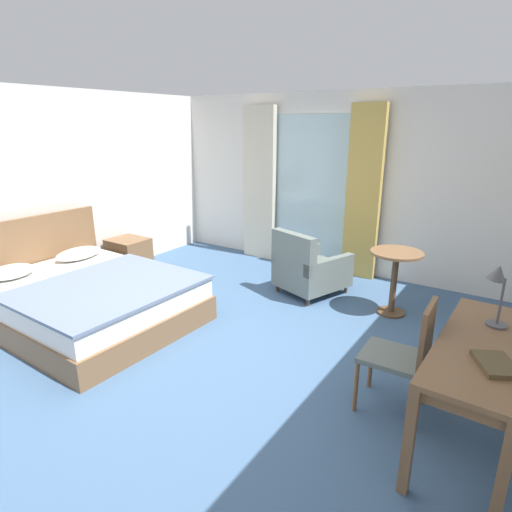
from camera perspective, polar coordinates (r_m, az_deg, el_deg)
The scene contains 14 objects.
ground at distance 4.29m, azimuth -6.73°, elevation -12.81°, with size 5.99×6.49×0.10m, color #426084.
wall_back at distance 6.33m, azimuth 10.70°, elevation 9.54°, with size 5.59×0.12×2.53m, color silver.
wall_left at distance 5.94m, azimuth -28.01°, elevation 7.31°, with size 0.12×6.09×2.53m, color silver.
balcony_glass_door at distance 6.43m, azimuth 7.35°, elevation 8.45°, with size 1.25×0.02×2.23m, color silver.
curtain_panel_left at distance 6.75m, azimuth 0.47°, elevation 9.58°, with size 0.54×0.10×2.36m, color beige.
curtain_panel_right at distance 6.01m, azimuth 14.23°, elevation 8.07°, with size 0.47×0.10×2.36m, color tan.
bed at distance 5.04m, azimuth -21.88°, elevation -5.21°, with size 2.25×1.79×1.04m.
nightstand at distance 6.45m, azimuth -16.67°, elevation 0.03°, with size 0.52×0.47×0.51m.
writing_desk at distance 3.19m, azimuth 28.09°, elevation -11.79°, with size 0.57×1.47×0.75m.
desk_chair at distance 3.37m, azimuth 19.46°, elevation -12.10°, with size 0.47×0.41×0.91m.
desk_lamp at distance 3.34m, azimuth 29.76°, elevation -3.12°, with size 0.19×0.14×0.44m.
closed_book at distance 2.90m, azimuth 29.57°, elevation -12.57°, with size 0.19×0.28×0.03m, color brown.
armchair_by_window at distance 5.44m, azimuth 7.10°, elevation -1.76°, with size 0.91×0.97×0.84m.
round_cafe_table at distance 5.01m, azimuth 18.19°, elevation -1.68°, with size 0.58×0.58×0.75m.
Camera 1 is at (2.44, -2.80, 2.11)m, focal length 29.77 mm.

